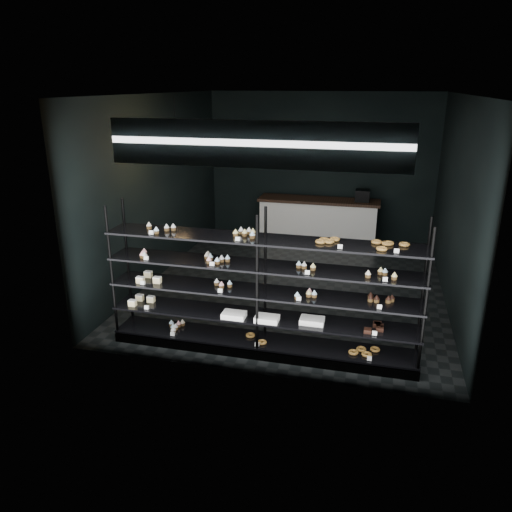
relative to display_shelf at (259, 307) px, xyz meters
The scene contains 5 objects.
room 2.64m from the display_shelf, 88.72° to the left, with size 5.01×6.01×3.20m.
display_shelf is the anchor object (origin of this frame).
signage 2.17m from the display_shelf, 83.46° to the right, with size 3.30×0.05×0.50m.
pendant_lamp 2.95m from the display_shelf, 137.17° to the left, with size 0.30×0.30×0.88m.
service_counter 4.95m from the display_shelf, 88.49° to the left, with size 2.61×0.65×1.23m.
Camera 1 is at (1.33, -8.13, 3.37)m, focal length 35.00 mm.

